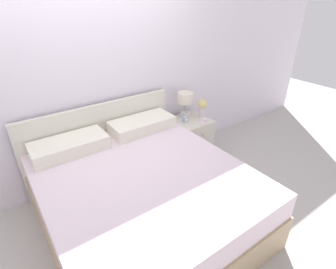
{
  "coord_description": "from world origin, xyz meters",
  "views": [
    {
      "loc": [
        -0.94,
        -2.71,
        2.07
      ],
      "look_at": [
        0.59,
        -0.55,
        0.64
      ],
      "focal_mm": 28.0,
      "sensor_mm": 36.0,
      "label": 1
    }
  ],
  "objects_px": {
    "flower_vase": "(202,107)",
    "teacup": "(203,121)",
    "alarm_clock": "(185,119)",
    "nightstand": "(190,138)",
    "bed": "(142,194)",
    "table_lamp": "(185,101)"
  },
  "relations": [
    {
      "from": "table_lamp",
      "to": "alarm_clock",
      "type": "distance_m",
      "value": 0.25
    },
    {
      "from": "bed",
      "to": "alarm_clock",
      "type": "distance_m",
      "value": 1.3
    },
    {
      "from": "flower_vase",
      "to": "nightstand",
      "type": "bearing_deg",
      "value": 176.16
    },
    {
      "from": "flower_vase",
      "to": "teacup",
      "type": "relative_size",
      "value": 2.15
    },
    {
      "from": "flower_vase",
      "to": "teacup",
      "type": "bearing_deg",
      "value": -125.19
    },
    {
      "from": "nightstand",
      "to": "table_lamp",
      "type": "bearing_deg",
      "value": 100.51
    },
    {
      "from": "nightstand",
      "to": "flower_vase",
      "type": "height_order",
      "value": "flower_vase"
    },
    {
      "from": "table_lamp",
      "to": "teacup",
      "type": "height_order",
      "value": "table_lamp"
    },
    {
      "from": "teacup",
      "to": "flower_vase",
      "type": "bearing_deg",
      "value": 54.81
    },
    {
      "from": "nightstand",
      "to": "table_lamp",
      "type": "height_order",
      "value": "table_lamp"
    },
    {
      "from": "nightstand",
      "to": "flower_vase",
      "type": "relative_size",
      "value": 2.2
    },
    {
      "from": "flower_vase",
      "to": "alarm_clock",
      "type": "distance_m",
      "value": 0.31
    },
    {
      "from": "teacup",
      "to": "alarm_clock",
      "type": "height_order",
      "value": "alarm_clock"
    },
    {
      "from": "bed",
      "to": "nightstand",
      "type": "height_order",
      "value": "bed"
    },
    {
      "from": "table_lamp",
      "to": "alarm_clock",
      "type": "bearing_deg",
      "value": -126.37
    },
    {
      "from": "nightstand",
      "to": "teacup",
      "type": "distance_m",
      "value": 0.35
    },
    {
      "from": "flower_vase",
      "to": "teacup",
      "type": "distance_m",
      "value": 0.22
    },
    {
      "from": "nightstand",
      "to": "alarm_clock",
      "type": "xyz_separation_m",
      "value": [
        -0.11,
        -0.01,
        0.32
      ]
    },
    {
      "from": "bed",
      "to": "table_lamp",
      "type": "distance_m",
      "value": 1.49
    },
    {
      "from": "bed",
      "to": "alarm_clock",
      "type": "relative_size",
      "value": 25.26
    },
    {
      "from": "bed",
      "to": "teacup",
      "type": "bearing_deg",
      "value": 22.39
    },
    {
      "from": "nightstand",
      "to": "teacup",
      "type": "height_order",
      "value": "teacup"
    }
  ]
}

